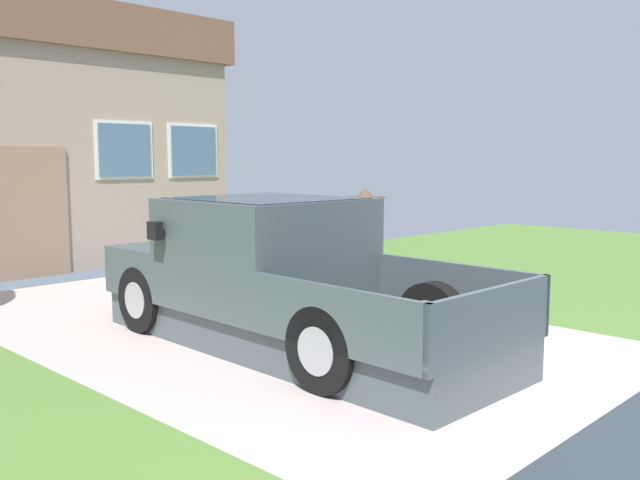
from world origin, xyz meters
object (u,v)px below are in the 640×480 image
(person_with_hat, at_px, (365,246))
(pickup_truck, at_px, (272,278))
(wheeled_trash_bin, at_px, (299,238))
(handbag, at_px, (385,311))

(person_with_hat, bearing_deg, pickup_truck, -14.79)
(wheeled_trash_bin, bearing_deg, pickup_truck, -137.43)
(person_with_hat, distance_m, handbag, 0.89)
(person_with_hat, distance_m, wheeled_trash_bin, 4.52)
(pickup_truck, relative_size, wheeled_trash_bin, 4.96)
(pickup_truck, distance_m, wheeled_trash_bin, 5.57)
(pickup_truck, height_order, person_with_hat, person_with_hat)
(person_with_hat, bearing_deg, wheeled_trash_bin, -137.91)
(pickup_truck, xyz_separation_m, person_with_hat, (1.63, -0.00, 0.22))
(pickup_truck, bearing_deg, handbag, -8.52)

